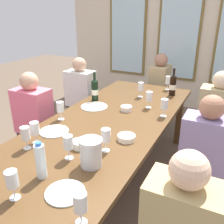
% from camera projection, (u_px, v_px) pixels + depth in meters
% --- Properties ---
extents(ground_plane, '(12.00, 12.00, 0.00)m').
position_uv_depth(ground_plane, '(108.00, 186.00, 2.58)').
color(ground_plane, brown).
extents(back_wall_with_windows, '(4.23, 0.10, 2.90)m').
position_uv_depth(back_wall_with_windows, '(180.00, 24.00, 4.23)').
color(back_wall_with_windows, beige).
rests_on(back_wall_with_windows, ground).
extents(dining_table, '(1.03, 2.63, 0.74)m').
position_uv_depth(dining_table, '(107.00, 127.00, 2.33)').
color(dining_table, brown).
rests_on(dining_table, ground).
extents(white_plate_0, '(0.28, 0.28, 0.01)m').
position_uv_depth(white_plate_0, '(94.00, 107.00, 2.62)').
color(white_plate_0, white).
rests_on(white_plate_0, dining_table).
extents(white_plate_1, '(0.23, 0.23, 0.01)m').
position_uv_depth(white_plate_1, '(65.00, 193.00, 1.39)').
color(white_plate_1, white).
rests_on(white_plate_1, dining_table).
extents(white_plate_2, '(0.24, 0.24, 0.01)m').
position_uv_depth(white_plate_2, '(54.00, 131.00, 2.09)').
color(white_plate_2, white).
rests_on(white_plate_2, dining_table).
extents(metal_pitcher, '(0.16, 0.16, 0.19)m').
position_uv_depth(metal_pitcher, '(91.00, 152.00, 1.61)').
color(metal_pitcher, silver).
rests_on(metal_pitcher, dining_table).
extents(wine_bottle_0, '(0.08, 0.08, 0.32)m').
position_uv_depth(wine_bottle_0, '(95.00, 90.00, 2.76)').
color(wine_bottle_0, black).
rests_on(wine_bottle_0, dining_table).
extents(wine_bottle_1, '(0.08, 0.08, 0.32)m').
position_uv_depth(wine_bottle_1, '(173.00, 85.00, 2.94)').
color(wine_bottle_1, black).
rests_on(wine_bottle_1, dining_table).
extents(tasting_bowl_0, '(0.12, 0.12, 0.05)m').
position_uv_depth(tasting_bowl_0, '(126.00, 108.00, 2.51)').
color(tasting_bowl_0, white).
rests_on(tasting_bowl_0, dining_table).
extents(tasting_bowl_1, '(0.14, 0.14, 0.04)m').
position_uv_depth(tasting_bowl_1, '(126.00, 138.00, 1.95)').
color(tasting_bowl_1, white).
rests_on(tasting_bowl_1, dining_table).
extents(tasting_bowl_2, '(0.13, 0.13, 0.05)m').
position_uv_depth(tasting_bowl_2, '(80.00, 144.00, 1.85)').
color(tasting_bowl_2, white).
rests_on(tasting_bowl_2, dining_table).
extents(water_bottle, '(0.06, 0.06, 0.24)m').
position_uv_depth(water_bottle, '(41.00, 161.00, 1.49)').
color(water_bottle, white).
rests_on(water_bottle, dining_table).
extents(wine_glass_0, '(0.07, 0.07, 0.17)m').
position_uv_depth(wine_glass_0, '(68.00, 143.00, 1.68)').
color(wine_glass_0, white).
rests_on(wine_glass_0, dining_table).
extents(wine_glass_1, '(0.07, 0.07, 0.17)m').
position_uv_depth(wine_glass_1, '(141.00, 87.00, 2.87)').
color(wine_glass_1, white).
rests_on(wine_glass_1, dining_table).
extents(wine_glass_2, '(0.07, 0.07, 0.17)m').
position_uv_depth(wine_glass_2, '(164.00, 105.00, 2.35)').
color(wine_glass_2, white).
rests_on(wine_glass_2, dining_table).
extents(wine_glass_3, '(0.07, 0.07, 0.17)m').
position_uv_depth(wine_glass_3, '(60.00, 107.00, 2.28)').
color(wine_glass_3, white).
rests_on(wine_glass_3, dining_table).
extents(wine_glass_5, '(0.07, 0.07, 0.17)m').
position_uv_depth(wine_glass_5, '(35.00, 129.00, 1.87)').
color(wine_glass_5, white).
rests_on(wine_glass_5, dining_table).
extents(wine_glass_6, '(0.07, 0.07, 0.17)m').
position_uv_depth(wine_glass_6, '(25.00, 134.00, 1.80)').
color(wine_glass_6, white).
rests_on(wine_glass_6, dining_table).
extents(wine_glass_7, '(0.07, 0.07, 0.17)m').
position_uv_depth(wine_glass_7, '(106.00, 136.00, 1.77)').
color(wine_glass_7, white).
rests_on(wine_glass_7, dining_table).
extents(wine_glass_8, '(0.07, 0.07, 0.17)m').
position_uv_depth(wine_glass_8, '(168.00, 81.00, 3.14)').
color(wine_glass_8, white).
rests_on(wine_glass_8, dining_table).
extents(wine_glass_9, '(0.07, 0.07, 0.17)m').
position_uv_depth(wine_glass_9, '(149.00, 97.00, 2.56)').
color(wine_glass_9, white).
rests_on(wine_glass_9, dining_table).
extents(wine_glass_10, '(0.07, 0.07, 0.17)m').
position_uv_depth(wine_glass_10, '(12.00, 180.00, 1.31)').
color(wine_glass_10, white).
rests_on(wine_glass_10, dining_table).
extents(wine_glass_11, '(0.07, 0.07, 0.17)m').
position_uv_depth(wine_glass_11, '(80.00, 203.00, 1.16)').
color(wine_glass_11, white).
rests_on(wine_glass_11, dining_table).
extents(seated_person_0, '(0.38, 0.24, 1.11)m').
position_uv_depth(seated_person_0, '(35.00, 125.00, 2.71)').
color(seated_person_0, '#37362E').
rests_on(seated_person_0, ground).
extents(seated_person_1, '(0.38, 0.24, 1.11)m').
position_uv_depth(seated_person_1, '(203.00, 163.00, 2.04)').
color(seated_person_1, '#222841').
rests_on(seated_person_1, ground).
extents(seated_person_2, '(0.38, 0.24, 1.11)m').
position_uv_depth(seated_person_2, '(81.00, 100.00, 3.46)').
color(seated_person_2, '#27323E').
rests_on(seated_person_2, ground).
extents(seated_person_3, '(0.38, 0.24, 1.11)m').
position_uv_depth(seated_person_3, '(215.00, 123.00, 2.75)').
color(seated_person_3, '#23233F').
rests_on(seated_person_3, ground).
extents(seated_person_6, '(0.24, 0.38, 1.11)m').
position_uv_depth(seated_person_6, '(159.00, 93.00, 3.76)').
color(seated_person_6, '#283640').
rests_on(seated_person_6, ground).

